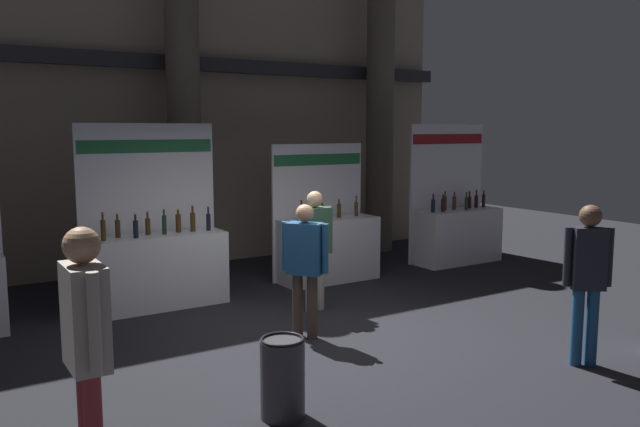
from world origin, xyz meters
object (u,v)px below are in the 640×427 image
visitor_3 (86,334)px  exhibitor_booth_2 (328,244)px  visitor_0 (315,239)px  exhibitor_booth_3 (456,229)px  visitor_4 (587,273)px  exhibitor_booth_1 (157,262)px  visitor_2 (305,259)px  trash_bin (283,378)px

visitor_3 → exhibitor_booth_2: bearing=-47.4°
exhibitor_booth_2 → visitor_0: bearing=-128.9°
exhibitor_booth_3 → visitor_3: 8.68m
visitor_4 → exhibitor_booth_3: bearing=94.4°
exhibitor_booth_1 → visitor_2: exhibitor_booth_1 is taller
exhibitor_booth_2 → trash_bin: 5.06m
exhibitor_booth_2 → visitor_3: exhibitor_booth_2 is taller
exhibitor_booth_3 → visitor_4: 5.28m
trash_bin → visitor_4: bearing=-10.9°
exhibitor_booth_1 → exhibitor_booth_2: exhibitor_booth_1 is taller
visitor_4 → visitor_0: bearing=145.8°
exhibitor_booth_3 → visitor_4: size_ratio=1.50×
exhibitor_booth_2 → visitor_0: (-1.11, -1.37, 0.39)m
visitor_0 → visitor_4: bearing=103.7°
exhibitor_booth_1 → visitor_3: bearing=-113.9°
visitor_0 → exhibitor_booth_1: bearing=-45.7°
visitor_2 → visitor_0: bearing=-75.0°
exhibitor_booth_1 → exhibitor_booth_2: 2.85m
exhibitor_booth_1 → visitor_0: bearing=-37.9°
exhibitor_booth_3 → trash_bin: exhibitor_booth_3 is taller
visitor_2 → visitor_3: visitor_3 is taller
exhibitor_booth_2 → exhibitor_booth_3: (2.81, -0.07, 0.02)m
exhibitor_booth_1 → visitor_4: 5.53m
exhibitor_booth_3 → visitor_0: 4.14m
trash_bin → visitor_2: bearing=53.6°
exhibitor_booth_3 → visitor_3: bearing=-150.7°
exhibitor_booth_2 → visitor_4: (0.18, -4.64, 0.40)m
visitor_0 → exhibitor_booth_2: bearing=-136.6°
exhibitor_booth_3 → visitor_2: 5.14m
trash_bin → visitor_2: (1.27, 1.72, 0.60)m
visitor_0 → visitor_3: size_ratio=0.89×
exhibitor_booth_2 → trash_bin: size_ratio=3.15×
visitor_2 → visitor_4: (1.99, -2.35, 0.04)m
exhibitor_booth_3 → trash_bin: bearing=-146.3°
exhibitor_booth_1 → trash_bin: bearing=-93.4°
visitor_3 → trash_bin: bearing=-79.2°
exhibitor_booth_1 → exhibitor_booth_3: bearing=-0.6°
exhibitor_booth_1 → visitor_3: size_ratio=1.38×
visitor_2 → visitor_4: 3.08m
exhibitor_booth_3 → visitor_0: (-3.91, -1.30, 0.36)m
visitor_2 → visitor_4: bearing=-176.7°
exhibitor_booth_3 → visitor_3: exhibitor_booth_3 is taller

